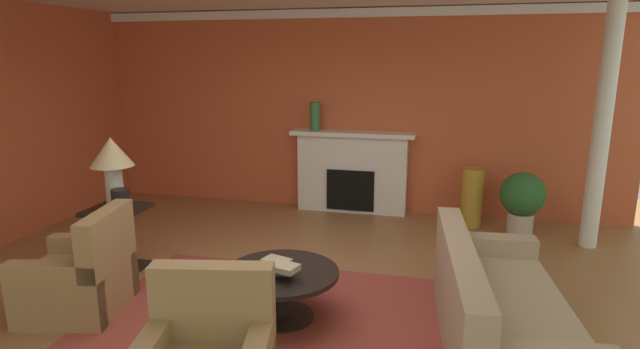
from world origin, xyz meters
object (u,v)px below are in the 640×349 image
vase_on_side_table (121,201)px  table_lamp (112,159)px  side_table (119,235)px  potted_plant (522,199)px  fireplace (352,174)px  coffee_table (282,283)px  armchair_near_window (81,279)px  vase_mantel_left (315,117)px  vase_tall_corner (472,198)px  sofa (497,317)px

vase_on_side_table → table_lamp: bearing=141.3°
side_table → potted_plant: 4.85m
fireplace → coffee_table: size_ratio=1.80×
side_table → vase_on_side_table: vase_on_side_table is taller
potted_plant → armchair_near_window: bearing=-143.3°
coffee_table → vase_mantel_left: size_ratio=2.42×
vase_tall_corner → potted_plant: size_ratio=0.96×
fireplace → table_lamp: bearing=-126.8°
table_lamp → vase_mantel_left: vase_mantel_left is taller
side_table → vase_tall_corner: vase_tall_corner is taller
vase_on_side_table → sofa: bearing=-9.0°
sofa → vase_on_side_table: vase_on_side_table is taller
armchair_near_window → coffee_table: armchair_near_window is taller
sofa → table_lamp: bearing=169.6°
vase_on_side_table → potted_plant: size_ratio=0.29×
vase_on_side_table → potted_plant: bearing=28.7°
table_lamp → vase_mantel_left: 3.06m
vase_on_side_table → armchair_near_window: bearing=-84.8°
coffee_table → vase_mantel_left: bearing=99.2°
armchair_near_window → potted_plant: size_ratio=1.14×
armchair_near_window → table_lamp: table_lamp is taller
sofa → vase_mantel_left: 4.23m
coffee_table → potted_plant: potted_plant is taller
sofa → vase_tall_corner: 3.12m
sofa → coffee_table: size_ratio=2.17×
sofa → potted_plant: size_ratio=2.61×
armchair_near_window → potted_plant: (4.12, 3.07, 0.19)m
coffee_table → vase_tall_corner: size_ratio=1.25×
coffee_table → vase_tall_corner: 3.47m
sofa → vase_tall_corner: sofa is taller
armchair_near_window → vase_mantel_left: bearing=70.4°
vase_tall_corner → potted_plant: (0.60, -0.25, 0.09)m
coffee_table → potted_plant: (2.32, 2.77, 0.16)m
side_table → fireplace: bearing=53.2°
vase_mantel_left → vase_tall_corner: size_ratio=0.52×
table_lamp → potted_plant: size_ratio=0.90×
side_table → vase_tall_corner: 4.45m
coffee_table → vase_mantel_left: (-0.53, 3.26, 1.07)m
table_lamp → fireplace: bearing=53.2°
armchair_near_window → table_lamp: (-0.22, 0.89, 0.92)m
armchair_near_window → vase_on_side_table: size_ratio=3.93×
fireplace → table_lamp: table_lamp is taller
fireplace → vase_on_side_table: fireplace is taller
fireplace → coffee_table: bearing=-90.4°
vase_mantel_left → potted_plant: bearing=-9.9°
armchair_near_window → side_table: size_ratio=1.36×
table_lamp → armchair_near_window: bearing=-76.1°
armchair_near_window → coffee_table: (1.79, 0.30, 0.03)m
potted_plant → vase_on_side_table: bearing=-151.3°
side_table → potted_plant: bearing=26.6°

